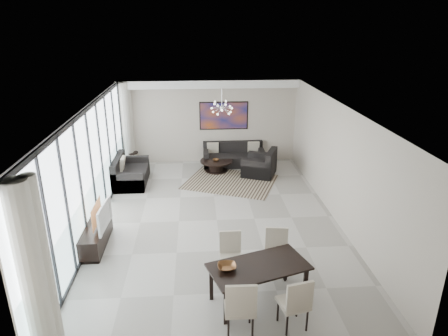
{
  "coord_description": "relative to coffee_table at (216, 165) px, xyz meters",
  "views": [
    {
      "loc": [
        -0.47,
        -8.99,
        4.79
      ],
      "look_at": [
        0.21,
        0.41,
        1.25
      ],
      "focal_mm": 32.0,
      "sensor_mm": 36.0,
      "label": 1
    }
  ],
  "objects": [
    {
      "name": "dining_chair_sw",
      "position": [
        -0.03,
        -7.45,
        0.4
      ],
      "size": [
        0.5,
        0.5,
        1.06
      ],
      "color": "beige",
      "rests_on": "floor"
    },
    {
      "name": "dining_table",
      "position": [
        0.39,
        -6.58,
        0.42
      ],
      "size": [
        1.92,
        1.37,
        0.72
      ],
      "color": "black",
      "rests_on": "floor"
    },
    {
      "name": "window_wall",
      "position": [
        -3.03,
        -3.48,
        1.25
      ],
      "size": [
        0.37,
        8.95,
        2.9
      ],
      "color": "white",
      "rests_on": "floor"
    },
    {
      "name": "television",
      "position": [
        -2.78,
        -4.54,
        0.54
      ],
      "size": [
        0.18,
        0.97,
        0.55
      ],
      "primitive_type": "imported",
      "rotation": [
        0.0,
        0.0,
        1.51
      ],
      "color": "gray",
      "rests_on": "tv_console"
    },
    {
      "name": "room_shell",
      "position": [
        0.28,
        -3.48,
        1.24
      ],
      "size": [
        6.0,
        9.0,
        2.9
      ],
      "color": "#A8A39B",
      "rests_on": "ground"
    },
    {
      "name": "chandelier",
      "position": [
        0.12,
        -0.98,
        2.14
      ],
      "size": [
        0.66,
        0.66,
        0.71
      ],
      "color": "silver",
      "rests_on": "room_shell"
    },
    {
      "name": "armchair",
      "position": [
        1.41,
        -0.45,
        0.08
      ],
      "size": [
        1.28,
        1.31,
        0.86
      ],
      "color": "black",
      "rests_on": "floor"
    },
    {
      "name": "painting",
      "position": [
        0.32,
        0.99,
        1.44
      ],
      "size": [
        1.68,
        0.04,
        0.98
      ],
      "primitive_type": "cube",
      "color": "#A64817",
      "rests_on": "room_shell"
    },
    {
      "name": "bowl_coffee",
      "position": [
        -0.02,
        -0.06,
        0.2
      ],
      "size": [
        0.26,
        0.26,
        0.07
      ],
      "primitive_type": "imported",
      "rotation": [
        0.0,
        0.0,
        -0.25
      ],
      "color": "brown",
      "rests_on": "coffee_table"
    },
    {
      "name": "coffee_table",
      "position": [
        0.0,
        0.0,
        0.0
      ],
      "size": [
        1.07,
        1.07,
        0.38
      ],
      "color": "black",
      "rests_on": "floor"
    },
    {
      "name": "side_table",
      "position": [
        -2.83,
        0.64,
        0.13
      ],
      "size": [
        0.38,
        0.38,
        0.52
      ],
      "color": "black",
      "rests_on": "floor"
    },
    {
      "name": "loveseat",
      "position": [
        -2.73,
        -0.85,
        0.07
      ],
      "size": [
        0.95,
        1.69,
        0.84
      ],
      "color": "black",
      "rests_on": "floor"
    },
    {
      "name": "dining_chair_ne",
      "position": [
        0.87,
        -5.79,
        0.34
      ],
      "size": [
        0.5,
        0.5,
        0.96
      ],
      "color": "beige",
      "rests_on": "floor"
    },
    {
      "name": "soffit",
      "position": [
        -0.18,
        0.82,
        2.56
      ],
      "size": [
        5.98,
        0.4,
        0.26
      ],
      "primitive_type": "cube",
      "color": "white",
      "rests_on": "room_shell"
    },
    {
      "name": "dining_chair_se",
      "position": [
        0.88,
        -7.37,
        0.35
      ],
      "size": [
        0.54,
        0.54,
        0.98
      ],
      "color": "beige",
      "rests_on": "floor"
    },
    {
      "name": "rug",
      "position": [
        0.39,
        -0.99,
        -0.21
      ],
      "size": [
        3.23,
        2.89,
        0.01
      ],
      "primitive_type": "cube",
      "rotation": [
        0.0,
        0.0,
        -0.39
      ],
      "color": "black",
      "rests_on": "floor"
    },
    {
      "name": "sofa_main",
      "position": [
        0.63,
        0.59,
        0.04
      ],
      "size": [
        2.1,
        0.86,
        0.76
      ],
      "color": "black",
      "rests_on": "floor"
    },
    {
      "name": "bowl_dining",
      "position": [
        -0.18,
        -6.64,
        0.55
      ],
      "size": [
        0.33,
        0.33,
        0.08
      ],
      "primitive_type": "imported",
      "rotation": [
        0.0,
        0.0,
        0.02
      ],
      "color": "brown",
      "rests_on": "dining_table"
    },
    {
      "name": "dining_chair_nw",
      "position": [
        -0.03,
        -5.78,
        0.32
      ],
      "size": [
        0.43,
        0.43,
        0.92
      ],
      "color": "beige",
      "rests_on": "floor"
    },
    {
      "name": "tv_console",
      "position": [
        -2.94,
        -4.47,
        0.03
      ],
      "size": [
        0.43,
        1.53,
        0.48
      ],
      "primitive_type": "cube",
      "color": "black",
      "rests_on": "floor"
    }
  ]
}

